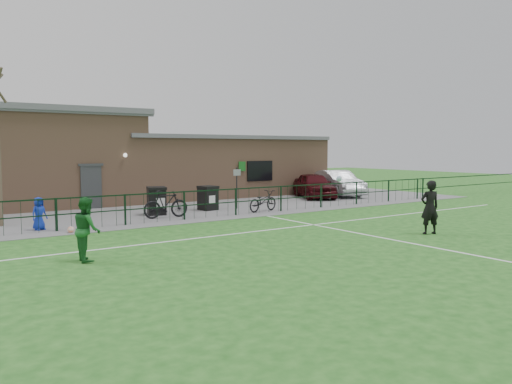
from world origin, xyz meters
TOP-DOWN VIEW (x-y plane):
  - ground at (0.00, 0.00)m, footprint 90.00×90.00m
  - paving_strip at (0.00, 13.50)m, footprint 34.00×13.00m
  - pitch_line_touch at (0.00, 7.80)m, footprint 28.00×0.10m
  - pitch_line_mid at (0.00, 4.00)m, footprint 28.00×0.10m
  - pitch_line_perp at (2.00, 0.00)m, footprint 0.10×16.00m
  - perimeter_fence at (0.00, 8.00)m, footprint 28.00×0.10m
  - wheelie_bin_left at (-1.79, 10.13)m, footprint 0.96×1.03m
  - wheelie_bin_right at (0.90, 10.31)m, footprint 0.79×0.87m
  - sign_post at (2.29, 9.95)m, footprint 0.07×0.07m
  - car_maroon at (8.98, 11.90)m, footprint 3.38×4.67m
  - car_silver at (11.02, 12.06)m, footprint 2.93×5.02m
  - bicycle_d at (-1.91, 8.90)m, footprint 1.97×0.69m
  - bicycle_e at (2.72, 8.36)m, footprint 1.94×1.08m
  - spectator_child at (-6.95, 8.61)m, footprint 0.68×0.58m
  - goalkeeper_kick at (3.88, 0.24)m, footprint 1.78×3.55m
  - outfield_player at (-6.95, 2.73)m, footprint 0.70×0.87m
  - ball_ground at (-6.18, 7.38)m, footprint 0.24×0.24m
  - clubhouse at (-0.88, 16.50)m, footprint 24.25×5.40m

SIDE VIEW (x-z plane):
  - ground at x=0.00m, z-range 0.00..0.00m
  - pitch_line_touch at x=0.00m, z-range 0.00..0.01m
  - pitch_line_mid at x=0.00m, z-range 0.00..0.01m
  - pitch_line_perp at x=2.00m, z-range 0.00..0.01m
  - paving_strip at x=0.00m, z-range 0.00..0.02m
  - ball_ground at x=-6.18m, z-range 0.00..0.24m
  - bicycle_e at x=2.72m, z-range 0.02..0.99m
  - wheelie_bin_right at x=0.90m, z-range 0.02..1.08m
  - wheelie_bin_left at x=-1.79m, z-range 0.02..1.16m
  - perimeter_fence at x=0.00m, z-range 0.00..1.20m
  - bicycle_d at x=-1.91m, z-range 0.02..1.18m
  - spectator_child at x=-6.95m, z-range 0.02..1.21m
  - car_maroon at x=8.98m, z-range 0.02..1.50m
  - car_silver at x=11.02m, z-range 0.02..1.58m
  - outfield_player at x=-6.95m, z-range 0.00..1.68m
  - goalkeeper_kick at x=3.88m, z-range -0.01..1.90m
  - sign_post at x=2.29m, z-range 0.02..2.02m
  - clubhouse at x=-0.88m, z-range -0.26..4.70m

